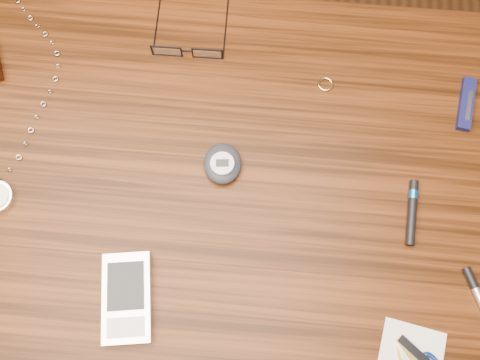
% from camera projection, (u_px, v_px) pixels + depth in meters
% --- Properties ---
extents(ground, '(3.80, 3.80, 0.00)m').
position_uv_depth(ground, '(223.00, 273.00, 1.47)').
color(ground, '#472814').
rests_on(ground, ground).
extents(desk, '(1.00, 0.70, 0.75)m').
position_uv_depth(desk, '(211.00, 219.00, 0.85)').
color(desk, '#3A1B09').
rests_on(desk, ground).
extents(eyeglasses, '(0.11, 0.12, 0.02)m').
position_uv_depth(eyeglasses, '(188.00, 49.00, 0.82)').
color(eyeglasses, black).
rests_on(eyeglasses, desk).
extents(gold_ring, '(0.03, 0.03, 0.00)m').
position_uv_depth(gold_ring, '(325.00, 84.00, 0.81)').
color(gold_ring, tan).
rests_on(gold_ring, desk).
extents(pda_phone, '(0.08, 0.13, 0.02)m').
position_uv_depth(pda_phone, '(127.00, 298.00, 0.71)').
color(pda_phone, silver).
rests_on(pda_phone, desk).
extents(pedometer, '(0.06, 0.07, 0.03)m').
position_uv_depth(pedometer, '(222.00, 164.00, 0.76)').
color(pedometer, black).
rests_on(pedometer, desk).
extents(pocket_knife, '(0.03, 0.09, 0.01)m').
position_uv_depth(pocket_knife, '(466.00, 104.00, 0.79)').
color(pocket_knife, '#0F123E').
rests_on(pocket_knife, desk).
extents(black_blue_pen, '(0.02, 0.09, 0.01)m').
position_uv_depth(black_blue_pen, '(412.00, 210.00, 0.74)').
color(black_blue_pen, black).
rests_on(black_blue_pen, desk).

